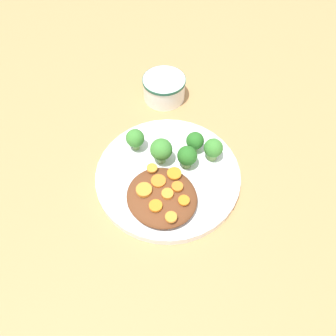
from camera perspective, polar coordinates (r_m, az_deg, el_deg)
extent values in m
plane|color=tan|center=(0.63, 0.00, -1.71)|extent=(4.00, 4.00, 0.00)
cylinder|color=white|center=(0.62, 0.00, -1.27)|extent=(0.27, 0.27, 0.02)
torus|color=white|center=(0.61, 0.00, -0.81)|extent=(0.27, 0.27, 0.01)
cylinder|color=white|center=(0.76, -0.67, 13.71)|extent=(0.09, 0.09, 0.05)
cylinder|color=#235B47|center=(0.74, -0.69, 15.06)|extent=(0.10, 0.10, 0.01)
cylinder|color=white|center=(0.75, -0.69, 14.64)|extent=(0.08, 0.08, 0.01)
ellipsoid|color=brown|center=(0.57, -1.08, -5.03)|extent=(0.13, 0.12, 0.03)
cylinder|color=#759E51|center=(0.64, -5.73, 3.94)|extent=(0.01, 0.01, 0.02)
sphere|color=#3D8433|center=(0.63, -5.87, 5.09)|extent=(0.04, 0.04, 0.04)
cylinder|color=#759E51|center=(0.62, 3.27, 1.01)|extent=(0.02, 0.02, 0.02)
sphere|color=#286B23|center=(0.60, 3.36, 2.15)|extent=(0.04, 0.04, 0.04)
cylinder|color=#759E51|center=(0.64, 4.36, 3.88)|extent=(0.01, 0.01, 0.02)
sphere|color=#286B23|center=(0.63, 4.46, 4.95)|extent=(0.03, 0.03, 0.03)
cylinder|color=#7FA85B|center=(0.62, -1.15, 1.90)|extent=(0.02, 0.02, 0.02)
sphere|color=#3D8433|center=(0.60, -1.18, 3.25)|extent=(0.04, 0.04, 0.04)
cylinder|color=#7FA85B|center=(0.63, 7.70, 2.35)|extent=(0.02, 0.02, 0.02)
sphere|color=#3D8433|center=(0.62, 7.90, 3.48)|extent=(0.04, 0.04, 0.04)
cylinder|color=orange|center=(0.58, 1.09, -0.97)|extent=(0.03, 0.03, 0.00)
cylinder|color=orange|center=(0.56, -4.19, -3.82)|extent=(0.03, 0.03, 0.01)
cylinder|color=orange|center=(0.56, 1.64, -3.27)|extent=(0.02, 0.02, 0.01)
cylinder|color=orange|center=(0.53, 0.54, -8.54)|extent=(0.02, 0.02, 0.01)
cylinder|color=orange|center=(0.54, -2.16, -6.60)|extent=(0.02, 0.02, 0.01)
cylinder|color=orange|center=(0.58, -2.80, -0.03)|extent=(0.02, 0.02, 0.00)
cylinder|color=orange|center=(0.55, 2.78, -5.65)|extent=(0.02, 0.02, 0.00)
cylinder|color=orange|center=(0.55, -0.09, -4.53)|extent=(0.02, 0.02, 0.01)
cylinder|color=orange|center=(0.57, -1.68, -2.27)|extent=(0.03, 0.03, 0.00)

